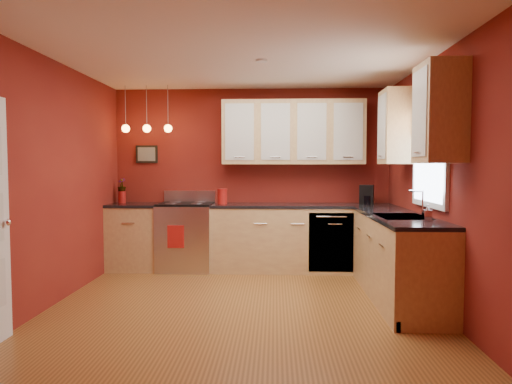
{
  "coord_description": "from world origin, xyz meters",
  "views": [
    {
      "loc": [
        0.35,
        -4.6,
        1.47
      ],
      "look_at": [
        0.11,
        1.0,
        1.16
      ],
      "focal_mm": 32.0,
      "sensor_mm": 36.0,
      "label": 1
    }
  ],
  "objects_px": {
    "gas_range": "(186,236)",
    "soap_pump": "(428,213)",
    "coffee_maker": "(367,195)",
    "red_canister": "(222,196)",
    "sink": "(402,219)"
  },
  "relations": [
    {
      "from": "gas_range",
      "to": "soap_pump",
      "type": "distance_m",
      "value": 3.4
    },
    {
      "from": "soap_pump",
      "to": "coffee_maker",
      "type": "bearing_deg",
      "value": 96.05
    },
    {
      "from": "red_canister",
      "to": "soap_pump",
      "type": "relative_size",
      "value": 1.33
    },
    {
      "from": "gas_range",
      "to": "coffee_maker",
      "type": "distance_m",
      "value": 2.61
    },
    {
      "from": "red_canister",
      "to": "soap_pump",
      "type": "bearing_deg",
      "value": -40.5
    },
    {
      "from": "gas_range",
      "to": "soap_pump",
      "type": "relative_size",
      "value": 6.83
    },
    {
      "from": "red_canister",
      "to": "coffee_maker",
      "type": "relative_size",
      "value": 0.8
    },
    {
      "from": "red_canister",
      "to": "soap_pump",
      "type": "distance_m",
      "value": 2.93
    },
    {
      "from": "gas_range",
      "to": "coffee_maker",
      "type": "height_order",
      "value": "coffee_maker"
    },
    {
      "from": "red_canister",
      "to": "coffee_maker",
      "type": "height_order",
      "value": "coffee_maker"
    },
    {
      "from": "red_canister",
      "to": "soap_pump",
      "type": "height_order",
      "value": "red_canister"
    },
    {
      "from": "sink",
      "to": "coffee_maker",
      "type": "bearing_deg",
      "value": 92.98
    },
    {
      "from": "soap_pump",
      "to": "sink",
      "type": "bearing_deg",
      "value": 106.42
    },
    {
      "from": "gas_range",
      "to": "sink",
      "type": "bearing_deg",
      "value": -29.78
    },
    {
      "from": "sink",
      "to": "coffee_maker",
      "type": "xyz_separation_m",
      "value": [
        -0.08,
        1.5,
        0.15
      ]
    }
  ]
}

